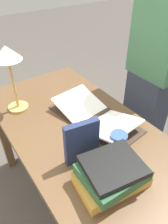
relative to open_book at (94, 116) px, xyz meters
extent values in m
plane|color=#47423D|center=(0.02, 0.12, -0.78)|extent=(12.00, 12.00, 0.00)
cube|color=brown|center=(0.02, 0.12, -0.04)|extent=(1.35, 0.72, 0.03)
cube|color=brown|center=(0.64, -0.20, -0.42)|extent=(0.06, 0.06, 0.72)
cube|color=brown|center=(0.64, 0.43, -0.42)|extent=(0.06, 0.06, 0.72)
cube|color=#38281E|center=(0.00, 0.00, -0.01)|extent=(0.06, 0.27, 0.02)
cube|color=#38281E|center=(-0.14, -0.02, -0.02)|extent=(0.30, 0.31, 0.01)
cube|color=#38281E|center=(0.14, 0.02, -0.02)|extent=(0.30, 0.31, 0.01)
cube|color=white|center=(-0.13, -0.02, 0.02)|extent=(0.28, 0.29, 0.08)
cube|color=white|center=(0.13, 0.02, 0.02)|extent=(0.28, 0.29, 0.08)
cube|color=#BC8933|center=(-0.40, 0.21, 0.00)|extent=(0.22, 0.32, 0.06)
cube|color=#234C2D|center=(-0.40, 0.21, 0.06)|extent=(0.22, 0.26, 0.05)
cube|color=black|center=(-0.40, 0.21, 0.10)|extent=(0.24, 0.26, 0.03)
cube|color=#1E284C|center=(-0.21, 0.23, 0.09)|extent=(0.06, 0.17, 0.22)
cylinder|color=tan|center=(0.37, 0.33, -0.02)|extent=(0.13, 0.13, 0.02)
cylinder|color=tan|center=(0.37, 0.33, 0.15)|extent=(0.02, 0.02, 0.31)
cone|color=silver|center=(0.37, 0.33, 0.35)|extent=(0.16, 0.16, 0.08)
cylinder|color=#335184|center=(-0.25, 0.04, 0.02)|extent=(0.09, 0.09, 0.09)
torus|color=#335184|center=(-0.29, 0.07, 0.02)|extent=(0.05, 0.04, 0.05)
cube|color=#2D3342|center=(0.10, -0.60, -0.37)|extent=(0.31, 0.20, 0.84)
cube|color=#3D704C|center=(0.10, -0.60, 0.41)|extent=(0.36, 0.20, 0.71)
camera|label=1|loc=(-0.80, 0.63, 0.80)|focal=35.00mm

